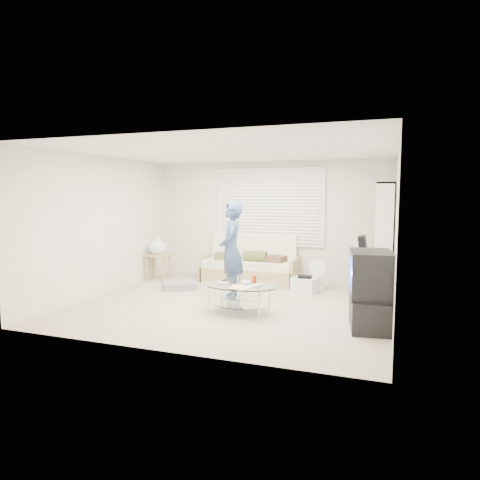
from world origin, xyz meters
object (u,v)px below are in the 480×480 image
at_px(coffee_table, 240,290).
at_px(tv_unit, 370,290).
at_px(futon_sofa, 250,267).
at_px(bookshelf, 384,239).

bearing_deg(coffee_table, tv_unit, -1.93).
xyz_separation_m(tv_unit, coffee_table, (-1.92, 0.06, -0.16)).
height_order(futon_sofa, tv_unit, tv_unit).
bearing_deg(futon_sofa, bookshelf, -5.86).
distance_m(futon_sofa, coffee_table, 2.36).
height_order(bookshelf, tv_unit, bookshelf).
relative_size(futon_sofa, coffee_table, 1.61).
relative_size(bookshelf, coffee_table, 1.65).
bearing_deg(bookshelf, futon_sofa, 174.14).
relative_size(bookshelf, tv_unit, 1.93).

